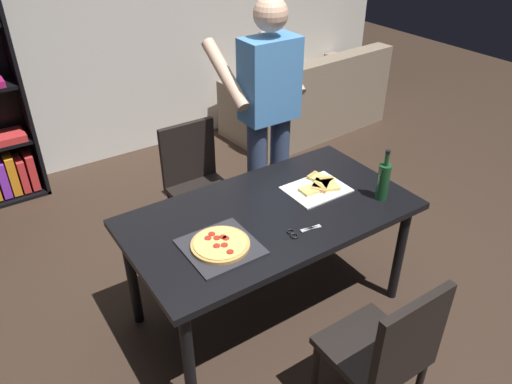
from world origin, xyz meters
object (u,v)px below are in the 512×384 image
(person_serving_pizza, at_px, (268,111))
(kitchen_scissors, at_px, (299,232))
(chair_far_side, at_px, (196,178))
(couch, at_px, (308,103))
(pepperoni_pizza_on_tray, at_px, (220,245))
(wine_bottle, at_px, (383,181))
(chair_near_camera, at_px, (387,350))
(dining_table, at_px, (271,222))

(person_serving_pizza, relative_size, kitchen_scissors, 8.87)
(chair_far_side, distance_m, couch, 2.19)
(pepperoni_pizza_on_tray, xyz_separation_m, wine_bottle, (1.02, -0.12, 0.10))
(couch, xyz_separation_m, pepperoni_pizza_on_tray, (-2.31, -2.11, 0.46))
(chair_near_camera, relative_size, kitchen_scissors, 4.56)
(person_serving_pizza, height_order, wine_bottle, person_serving_pizza)
(dining_table, relative_size, chair_near_camera, 1.82)
(chair_near_camera, xyz_separation_m, person_serving_pizza, (0.47, 1.64, 0.49))
(couch, height_order, kitchen_scissors, couch)
(couch, relative_size, pepperoni_pizza_on_tray, 4.84)
(pepperoni_pizza_on_tray, bearing_deg, chair_far_side, 69.18)
(chair_far_side, distance_m, kitchen_scissors, 1.20)
(wine_bottle, xyz_separation_m, kitchen_scissors, (-0.61, 0.00, -0.11))
(person_serving_pizza, relative_size, pepperoni_pizza_on_tray, 4.82)
(chair_near_camera, xyz_separation_m, couch, (1.90, 2.92, -0.21))
(dining_table, xyz_separation_m, wine_bottle, (0.62, -0.25, 0.20))
(chair_near_camera, distance_m, wine_bottle, 0.99)
(chair_near_camera, distance_m, person_serving_pizza, 1.77)
(chair_far_side, xyz_separation_m, person_serving_pizza, (0.47, -0.22, 0.49))
(kitchen_scissors, bearing_deg, person_serving_pizza, 64.25)
(chair_near_camera, height_order, kitchen_scissors, chair_near_camera)
(pepperoni_pizza_on_tray, bearing_deg, dining_table, 17.26)
(dining_table, distance_m, chair_near_camera, 0.94)
(dining_table, distance_m, chair_far_side, 0.94)
(pepperoni_pizza_on_tray, xyz_separation_m, kitchen_scissors, (0.41, -0.12, -0.01))
(chair_far_side, bearing_deg, person_serving_pizza, -25.05)
(dining_table, height_order, couch, couch)
(chair_near_camera, distance_m, chair_far_side, 1.86)
(chair_far_side, bearing_deg, couch, 29.04)
(dining_table, bearing_deg, chair_far_side, 90.00)
(dining_table, height_order, wine_bottle, wine_bottle)
(person_serving_pizza, xyz_separation_m, wine_bottle, (0.15, -0.96, -0.13))
(chair_near_camera, distance_m, couch, 3.49)
(couch, distance_m, wine_bottle, 2.64)
(couch, xyz_separation_m, kitchen_scissors, (-1.89, -2.23, 0.45))
(dining_table, relative_size, kitchen_scissors, 8.28)
(chair_far_side, relative_size, person_serving_pizza, 0.51)
(chair_far_side, bearing_deg, dining_table, -90.00)
(wine_bottle, bearing_deg, couch, 60.04)
(person_serving_pizza, bearing_deg, couch, 41.71)
(dining_table, bearing_deg, chair_near_camera, -90.00)
(pepperoni_pizza_on_tray, bearing_deg, wine_bottle, -6.90)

